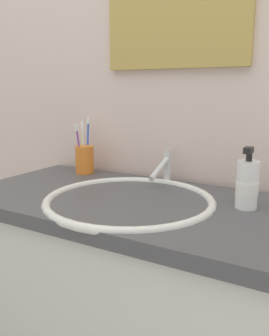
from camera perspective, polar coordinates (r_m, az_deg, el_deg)
tiled_wall_back at (r=1.28m, az=6.80°, el=13.52°), size 2.24×0.04×2.40m
vanity_counter at (r=1.26m, az=-0.17°, el=-23.79°), size 1.04×0.52×0.86m
sink_basin at (r=1.05m, az=-0.83°, el=-7.07°), size 0.49×0.49×0.11m
faucet at (r=1.23m, az=4.73°, el=0.19°), size 0.02×0.16×0.12m
toothbrush_cup at (r=1.38m, az=-7.86°, el=1.32°), size 0.07×0.07×0.10m
toothbrush_white at (r=1.40m, az=-8.09°, el=3.70°), size 0.03×0.03×0.18m
toothbrush_blue at (r=1.40m, az=-7.36°, el=4.27°), size 0.02×0.04×0.20m
toothbrush_purple at (r=1.37m, az=-8.75°, el=3.56°), size 0.02×0.03×0.18m
toothbrush_yellow at (r=1.41m, az=-8.19°, el=4.00°), size 0.03×0.03×0.19m
soap_dispenser at (r=1.01m, az=17.31°, el=-2.51°), size 0.06×0.06×0.17m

